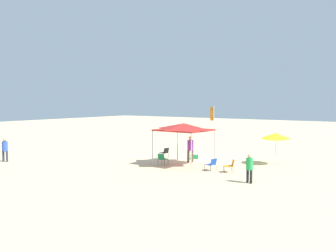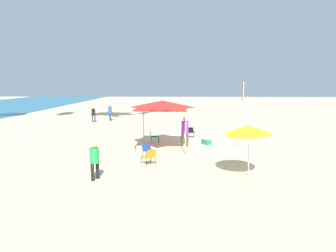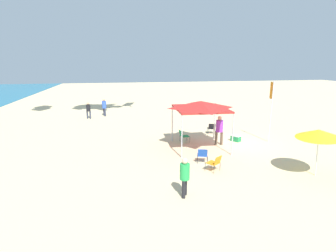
# 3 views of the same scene
# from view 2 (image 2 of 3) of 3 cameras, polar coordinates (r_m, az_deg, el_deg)

# --- Properties ---
(ground) EXTENTS (120.00, 120.00, 0.10)m
(ground) POSITION_cam_2_polar(r_m,az_deg,el_deg) (17.42, 6.75, -4.44)
(ground) COLOR beige
(canopy_tent) EXTENTS (3.47, 3.19, 2.95)m
(canopy_tent) POSITION_cam_2_polar(r_m,az_deg,el_deg) (16.62, -1.20, 4.50)
(canopy_tent) COLOR #B7B7BC
(canopy_tent) RESTS_ON ground
(beach_umbrella) EXTENTS (1.96, 1.98, 2.32)m
(beach_umbrella) POSITION_cam_2_polar(r_m,az_deg,el_deg) (11.97, 16.59, -0.75)
(beach_umbrella) COLOR silver
(beach_umbrella) RESTS_ON ground
(folding_chair_near_cooler) EXTENTS (0.72, 0.64, 0.82)m
(folding_chair_near_cooler) POSITION_cam_2_polar(r_m,az_deg,el_deg) (19.87, 4.81, -1.16)
(folding_chair_near_cooler) COLOR black
(folding_chair_near_cooler) RESTS_ON ground
(folding_chair_right_of_tent) EXTENTS (0.81, 0.78, 0.82)m
(folding_chair_right_of_tent) POSITION_cam_2_polar(r_m,az_deg,el_deg) (13.37, -3.91, -6.30)
(folding_chair_right_of_tent) COLOR black
(folding_chair_right_of_tent) RESTS_ON ground
(folding_chair_facing_ocean) EXTENTS (0.76, 0.69, 0.82)m
(folding_chair_facing_ocean) POSITION_cam_2_polar(r_m,az_deg,el_deg) (14.53, -4.32, -5.03)
(folding_chair_facing_ocean) COLOR black
(folding_chair_facing_ocean) RESTS_ON ground
(folding_chair_left_of_tent) EXTENTS (0.60, 0.68, 0.82)m
(folding_chair_left_of_tent) POSITION_cam_2_polar(r_m,az_deg,el_deg) (18.30, -3.19, -2.05)
(folding_chair_left_of_tent) COLOR black
(folding_chair_left_of_tent) RESTS_ON ground
(cooler_box) EXTENTS (0.74, 0.67, 0.40)m
(cooler_box) POSITION_cam_2_polar(r_m,az_deg,el_deg) (17.92, 8.18, -3.26)
(cooler_box) COLOR #1E8C4C
(cooler_box) RESTS_ON ground
(banner_flag) EXTENTS (0.36, 0.06, 4.10)m
(banner_flag) POSITION_cam_2_polar(r_m,az_deg,el_deg) (17.47, 15.54, 3.67)
(banner_flag) COLOR silver
(banner_flag) RESTS_ON ground
(person_beachcomber) EXTENTS (0.45, 0.42, 1.76)m
(person_beachcomber) POSITION_cam_2_polar(r_m,az_deg,el_deg) (29.27, -12.25, 3.11)
(person_beachcomber) COLOR #33384C
(person_beachcomber) RESTS_ON ground
(person_far_stroller) EXTENTS (0.38, 0.42, 1.60)m
(person_far_stroller) POSITION_cam_2_polar(r_m,az_deg,el_deg) (28.60, -15.57, 2.66)
(person_far_stroller) COLOR #33384C
(person_far_stroller) RESTS_ON ground
(person_by_tent) EXTENTS (0.45, 0.47, 1.91)m
(person_by_tent) POSITION_cam_2_polar(r_m,az_deg,el_deg) (17.13, 3.63, -0.63)
(person_by_tent) COLOR brown
(person_by_tent) RESTS_ON ground
(person_kite_handler) EXTENTS (0.40, 0.38, 1.61)m
(person_kite_handler) POSITION_cam_2_polar(r_m,az_deg,el_deg) (11.64, -15.38, -6.56)
(person_kite_handler) COLOR black
(person_kite_handler) RESTS_ON ground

